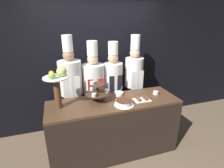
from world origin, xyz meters
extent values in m
plane|color=brown|center=(0.00, 0.00, 0.00)|extent=(14.00, 14.00, 0.00)
cube|color=black|center=(0.00, 1.35, 1.40)|extent=(10.00, 0.06, 2.80)
cube|color=black|center=(0.00, 0.33, 0.46)|extent=(2.06, 0.66, 0.92)
cube|color=#4C3321|center=(0.00, 0.33, 0.94)|extent=(2.06, 0.66, 0.03)
cylinder|color=#3D2819|center=(-0.24, 0.41, 0.97)|extent=(0.17, 0.17, 0.02)
cylinder|color=#3D2819|center=(-0.24, 0.41, 1.10)|extent=(0.04, 0.04, 0.28)
cylinder|color=#3D2819|center=(-0.24, 0.41, 1.09)|extent=(0.37, 0.37, 0.02)
cylinder|color=#3D2819|center=(-0.24, 0.41, 1.23)|extent=(0.24, 0.24, 0.02)
cylinder|color=silver|center=(-0.30, 0.54, 1.12)|extent=(0.07, 0.07, 0.04)
cylinder|color=gold|center=(-0.30, 0.54, 1.11)|extent=(0.06, 0.06, 0.03)
cylinder|color=silver|center=(-0.32, 0.30, 1.12)|extent=(0.07, 0.07, 0.04)
cylinder|color=green|center=(-0.32, 0.30, 1.11)|extent=(0.06, 0.06, 0.03)
cylinder|color=silver|center=(-0.10, 0.40, 1.12)|extent=(0.07, 0.07, 0.04)
cylinder|color=beige|center=(-0.10, 0.40, 1.11)|extent=(0.06, 0.06, 0.03)
cylinder|color=white|center=(-0.31, 0.44, 1.26)|extent=(0.07, 0.07, 0.04)
cylinder|color=brown|center=(-0.82, 0.38, 1.19)|extent=(0.09, 0.09, 0.45)
cylinder|color=white|center=(-0.82, 0.38, 1.42)|extent=(0.35, 0.35, 0.01)
sphere|color=#ADC160|center=(-0.73, 0.38, 1.50)|extent=(0.14, 0.14, 0.14)
sphere|color=orange|center=(-0.87, 0.45, 1.46)|extent=(0.07, 0.07, 0.07)
sphere|color=#84B742|center=(-0.86, 0.30, 1.47)|extent=(0.09, 0.09, 0.09)
cylinder|color=white|center=(0.10, 0.17, 0.96)|extent=(0.30, 0.30, 0.01)
cylinder|color=white|center=(0.10, 0.17, 1.00)|extent=(0.24, 0.24, 0.06)
cylinder|color=#472819|center=(0.10, 0.17, 1.03)|extent=(0.23, 0.23, 0.01)
cylinder|color=white|center=(0.76, 0.37, 0.98)|extent=(0.09, 0.09, 0.05)
cube|color=white|center=(0.43, 0.23, 0.96)|extent=(0.26, 0.18, 0.01)
cube|color=brown|center=(0.37, 0.19, 0.99)|extent=(0.04, 0.04, 0.04)
cube|color=brown|center=(0.49, 0.19, 0.99)|extent=(0.04, 0.04, 0.04)
cube|color=brown|center=(0.37, 0.27, 0.99)|extent=(0.04, 0.04, 0.04)
cube|color=brown|center=(0.49, 0.27, 0.99)|extent=(0.04, 0.04, 0.04)
cylinder|color=white|center=(0.15, 0.53, 0.98)|extent=(0.15, 0.15, 0.05)
cylinder|color=#BCBCC1|center=(0.19, 0.53, 1.05)|extent=(0.05, 0.01, 0.11)
cube|color=#28282D|center=(-0.59, 0.97, 0.45)|extent=(0.30, 0.16, 0.90)
cylinder|color=silver|center=(-0.59, 0.97, 1.20)|extent=(0.40, 0.40, 0.60)
cube|color=white|center=(-0.59, 0.78, 1.08)|extent=(0.28, 0.01, 0.38)
sphere|color=#A37556|center=(-0.59, 0.97, 1.59)|extent=(0.19, 0.19, 0.19)
cylinder|color=white|center=(-0.59, 0.97, 1.79)|extent=(0.17, 0.17, 0.27)
cube|color=#28282D|center=(-0.18, 0.97, 0.43)|extent=(0.30, 0.16, 0.85)
cylinder|color=silver|center=(-0.18, 0.97, 1.13)|extent=(0.40, 0.40, 0.55)
cube|color=red|center=(-0.18, 0.78, 1.02)|extent=(0.28, 0.01, 0.35)
sphere|color=#DBB28E|center=(-0.18, 0.97, 1.50)|extent=(0.19, 0.19, 0.19)
cylinder|color=white|center=(-0.18, 0.97, 1.69)|extent=(0.18, 0.18, 0.26)
cube|color=#28282D|center=(0.20, 0.97, 0.45)|extent=(0.26, 0.14, 0.89)
cylinder|color=white|center=(0.20, 0.97, 1.15)|extent=(0.35, 0.35, 0.51)
cube|color=black|center=(0.20, 0.80, 1.05)|extent=(0.25, 0.01, 0.32)
sphere|color=tan|center=(0.20, 0.97, 1.50)|extent=(0.19, 0.19, 0.19)
cylinder|color=white|center=(0.20, 0.97, 1.67)|extent=(0.18, 0.18, 0.23)
cube|color=black|center=(0.62, 0.97, 0.45)|extent=(0.26, 0.14, 0.90)
cylinder|color=silver|center=(0.62, 0.97, 1.19)|extent=(0.35, 0.35, 0.56)
cube|color=white|center=(0.62, 0.81, 1.07)|extent=(0.24, 0.01, 0.36)
sphere|color=#DBB28E|center=(0.62, 0.97, 1.56)|extent=(0.19, 0.19, 0.19)
cylinder|color=white|center=(0.62, 0.97, 1.76)|extent=(0.17, 0.17, 0.27)
camera|label=1|loc=(-0.78, -1.99, 2.18)|focal=28.00mm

